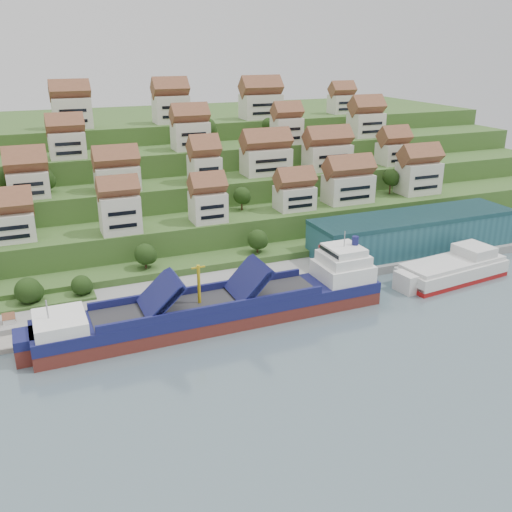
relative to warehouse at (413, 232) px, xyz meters
name	(u,v)px	position (x,y,z in m)	size (l,w,h in m)	color
ground	(267,311)	(-52.00, -17.00, -7.20)	(300.00, 300.00, 0.00)	slate
quay	(315,271)	(-32.00, -2.00, -6.10)	(180.00, 14.00, 2.20)	gray
hillside	(158,174)	(-52.00, 86.55, 3.46)	(260.00, 128.00, 31.00)	#2D4C1E
hillside_village	(198,157)	(-49.15, 43.60, 17.04)	(155.34, 62.88, 29.60)	silver
hillside_trees	(161,201)	(-65.10, 26.46, 8.92)	(138.50, 62.48, 31.64)	#213C14
warehouse	(413,232)	(0.00, 0.00, 0.00)	(60.00, 15.00, 10.00)	#235660
flagpole	(318,257)	(-33.89, -7.00, -0.32)	(1.28, 0.16, 8.00)	gray
cargo_ship	(226,308)	(-62.29, -18.30, -3.98)	(75.89, 12.62, 16.77)	maroon
second_ship	(454,269)	(-0.41, -18.12, -4.61)	(30.61, 14.33, 8.56)	maroon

